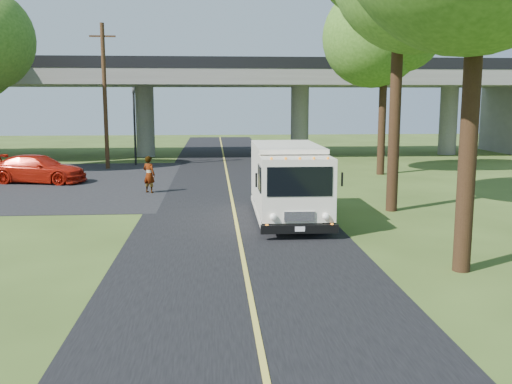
{
  "coord_description": "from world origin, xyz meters",
  "views": [
    {
      "loc": [
        -0.77,
        -12.62,
        4.3
      ],
      "look_at": [
        0.48,
        4.11,
        1.6
      ],
      "focal_mm": 40.0,
      "sensor_mm": 36.0,
      "label": 1
    }
  ],
  "objects": [
    {
      "name": "lane_line",
      "position": [
        0.0,
        10.0,
        0.03
      ],
      "size": [
        0.12,
        90.0,
        0.01
      ],
      "primitive_type": "cube",
      "color": "gold",
      "rests_on": "road"
    },
    {
      "name": "traffic_signal",
      "position": [
        -6.0,
        26.0,
        3.2
      ],
      "size": [
        0.18,
        0.22,
        5.2
      ],
      "color": "black",
      "rests_on": "ground"
    },
    {
      "name": "overpass",
      "position": [
        0.0,
        32.0,
        4.56
      ],
      "size": [
        54.0,
        10.0,
        7.3
      ],
      "color": "slate",
      "rests_on": "ground"
    },
    {
      "name": "red_sedan",
      "position": [
        -10.0,
        17.95,
        0.73
      ],
      "size": [
        5.38,
        3.09,
        1.47
      ],
      "primitive_type": "imported",
      "rotation": [
        0.0,
        0.0,
        1.35
      ],
      "color": "#B1190A",
      "rests_on": "ground"
    },
    {
      "name": "step_van",
      "position": [
        1.89,
        7.59,
        1.47
      ],
      "size": [
        2.44,
        6.48,
        2.71
      ],
      "rotation": [
        0.0,
        0.0,
        -0.01
      ],
      "color": "silver",
      "rests_on": "ground"
    },
    {
      "name": "road",
      "position": [
        0.0,
        10.0,
        0.01
      ],
      "size": [
        7.0,
        90.0,
        0.02
      ],
      "primitive_type": "cube",
      "color": "black",
      "rests_on": "ground"
    },
    {
      "name": "parking_lot",
      "position": [
        -11.0,
        18.0,
        0.01
      ],
      "size": [
        16.0,
        18.0,
        0.01
      ],
      "primitive_type": "cube",
      "color": "black",
      "rests_on": "ground"
    },
    {
      "name": "ground",
      "position": [
        0.0,
        0.0,
        0.0
      ],
      "size": [
        120.0,
        120.0,
        0.0
      ],
      "primitive_type": "plane",
      "color": "#364B1A",
      "rests_on": "ground"
    },
    {
      "name": "utility_pole",
      "position": [
        -7.5,
        24.0,
        4.59
      ],
      "size": [
        1.6,
        0.26,
        9.0
      ],
      "color": "#472D19",
      "rests_on": "ground"
    },
    {
      "name": "pedestrian",
      "position": [
        -3.8,
        14.13,
        0.87
      ],
      "size": [
        0.76,
        0.7,
        1.75
      ],
      "primitive_type": "imported",
      "rotation": [
        0.0,
        0.0,
        2.56
      ],
      "color": "gray",
      "rests_on": "ground"
    },
    {
      "name": "tree_right_far",
      "position": [
        9.21,
        19.84,
        8.3
      ],
      "size": [
        5.77,
        5.67,
        10.99
      ],
      "color": "#382314",
      "rests_on": "ground"
    }
  ]
}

